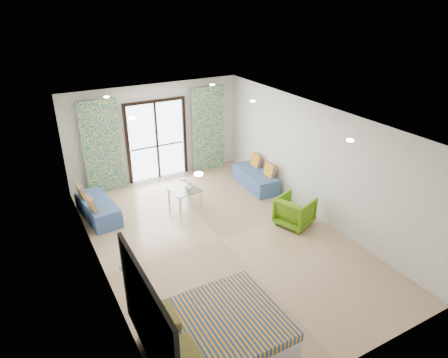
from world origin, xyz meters
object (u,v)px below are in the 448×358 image
bed (215,335)px  daybed_left (97,208)px  daybed_right (256,178)px  armchair (295,210)px  coffee_table (184,191)px

bed → daybed_left: bearing=97.6°
daybed_right → armchair: size_ratio=2.15×
daybed_left → armchair: bearing=-38.9°
daybed_left → coffee_table: size_ratio=2.15×
daybed_left → daybed_right: (4.23, -0.40, 0.00)m
bed → armchair: bearing=34.9°
bed → coffee_table: bearing=71.9°
daybed_right → coffee_table: size_ratio=2.12×
bed → daybed_right: size_ratio=1.20×
bed → daybed_left: (-0.64, 4.81, -0.04)m
daybed_left → daybed_right: size_ratio=1.01×
armchair → daybed_right: bearing=-28.9°
bed → coffee_table: coffee_table is taller
coffee_table → armchair: size_ratio=1.01×
armchair → daybed_left: bearing=36.8°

